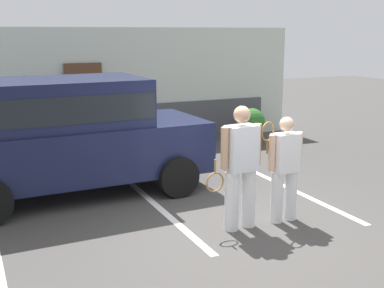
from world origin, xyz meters
name	(u,v)px	position (x,y,z in m)	size (l,w,h in m)	color
ground_plane	(238,229)	(0.00, 0.00, 0.00)	(40.00, 40.00, 0.00)	#423F3D
parking_stripe_1	(155,204)	(-0.73, 1.50, 0.00)	(0.12, 4.40, 0.01)	silver
parking_stripe_2	(284,186)	(1.84, 1.50, 0.00)	(0.12, 4.40, 0.01)	silver
house_frontage	(115,91)	(-0.01, 6.23, 1.38)	(9.83, 0.40, 2.93)	silver
parked_suv	(68,131)	(-1.90, 2.64, 1.15)	(4.66, 2.29, 2.05)	#141938
tennis_player_man	(241,166)	(0.04, 0.02, 0.94)	(0.93, 0.32, 1.81)	white
tennis_player_woman	(285,167)	(0.79, 0.01, 0.84)	(0.74, 0.27, 1.61)	white
potted_plant_by_porch	(251,124)	(3.14, 4.87, 0.52)	(0.71, 0.71, 0.93)	#9E5638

